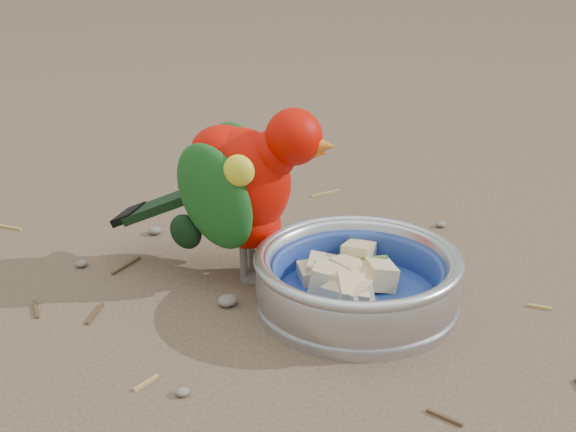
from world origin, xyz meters
TOP-DOWN VIEW (x-y plane):
  - ground at (0.00, 0.00)m, footprint 60.00×60.00m
  - food_bowl at (0.09, 0.04)m, footprint 0.21×0.21m
  - bowl_wall at (0.09, 0.04)m, footprint 0.21×0.21m
  - fruit_wedges at (0.09, 0.04)m, footprint 0.13×0.13m
  - lory_parrot at (0.03, 0.17)m, footprint 0.23×0.25m
  - ground_debris at (-0.02, 0.07)m, footprint 0.90×0.80m

SIDE VIEW (x-z plane):
  - ground at x=0.00m, z-range 0.00..0.00m
  - ground_debris at x=-0.02m, z-range 0.00..0.01m
  - food_bowl at x=0.09m, z-range 0.00..0.02m
  - fruit_wedges at x=0.09m, z-range 0.02..0.05m
  - bowl_wall at x=0.09m, z-range 0.02..0.06m
  - lory_parrot at x=0.03m, z-range 0.00..0.19m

